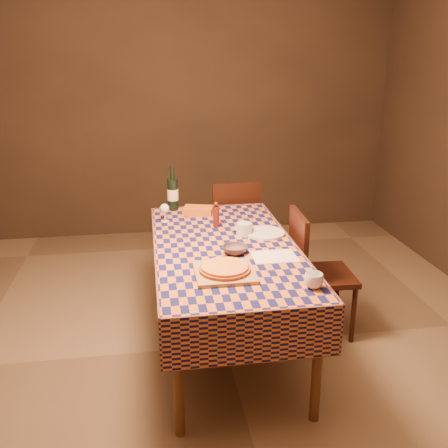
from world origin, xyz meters
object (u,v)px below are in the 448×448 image
(chair_far, at_px, (233,224))
(bowl, at_px, (235,249))
(cutting_board, at_px, (225,272))
(white_plate, at_px, (265,233))
(wine_bottle, at_px, (173,194))
(dining_table, at_px, (225,255))
(pizza, at_px, (225,268))
(chair_right, at_px, (313,267))

(chair_far, bearing_deg, bowl, -99.44)
(cutting_board, relative_size, chair_far, 0.37)
(white_plate, xyz_separation_m, chair_far, (-0.06, 0.95, -0.26))
(chair_far, bearing_deg, cutting_board, -101.66)
(wine_bottle, bearing_deg, dining_table, -71.01)
(pizza, bearing_deg, bowl, 69.54)
(pizza, height_order, chair_right, chair_right)
(white_plate, bearing_deg, cutting_board, -121.58)
(pizza, bearing_deg, cutting_board, -75.96)
(chair_far, distance_m, chair_right, 1.10)
(dining_table, bearing_deg, chair_far, 77.41)
(bowl, bearing_deg, chair_right, 22.20)
(chair_far, bearing_deg, white_plate, -86.49)
(dining_table, bearing_deg, white_plate, 28.49)
(chair_far, relative_size, chair_right, 1.00)
(pizza, xyz_separation_m, wine_bottle, (-0.22, 1.31, 0.10))
(chair_far, bearing_deg, dining_table, -102.59)
(cutting_board, distance_m, white_plate, 0.73)
(bowl, relative_size, wine_bottle, 0.45)
(wine_bottle, relative_size, chair_right, 0.38)
(bowl, xyz_separation_m, wine_bottle, (-0.33, 1.01, 0.11))
(dining_table, distance_m, chair_right, 0.68)
(dining_table, xyz_separation_m, wine_bottle, (-0.29, 0.86, 0.21))
(dining_table, relative_size, chair_right, 1.98)
(cutting_board, bearing_deg, chair_right, 37.37)
(pizza, xyz_separation_m, chair_far, (0.33, 1.58, -0.28))
(wine_bottle, bearing_deg, white_plate, -48.75)
(cutting_board, distance_m, bowl, 0.33)
(wine_bottle, bearing_deg, chair_far, 25.96)
(dining_table, xyz_separation_m, bowl, (0.04, -0.15, 0.10))
(dining_table, distance_m, bowl, 0.19)
(pizza, height_order, white_plate, pizza)
(chair_far, xyz_separation_m, chair_right, (0.40, -1.02, 0.00))
(pizza, bearing_deg, chair_right, 37.37)
(pizza, relative_size, chair_right, 0.42)
(dining_table, distance_m, wine_bottle, 0.93)
(cutting_board, xyz_separation_m, wine_bottle, (-0.22, 1.31, 0.12))
(cutting_board, distance_m, wine_bottle, 1.34)
(chair_right, bearing_deg, bowl, -157.80)
(wine_bottle, bearing_deg, cutting_board, -80.51)
(dining_table, bearing_deg, cutting_board, -99.33)
(bowl, height_order, wine_bottle, wine_bottle)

